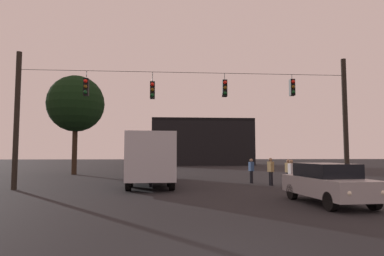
{
  "coord_description": "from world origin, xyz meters",
  "views": [
    {
      "loc": [
        -1.15,
        -6.26,
        1.89
      ],
      "look_at": [
        0.37,
        13.4,
        3.41
      ],
      "focal_mm": 31.21,
      "sensor_mm": 36.0,
      "label": 1
    }
  ],
  "objects": [
    {
      "name": "pedestrian_crossing_left",
      "position": [
        4.32,
        14.99,
        0.88
      ],
      "size": [
        0.3,
        0.39,
        1.57
      ],
      "color": "black",
      "rests_on": "ground"
    },
    {
      "name": "car_near_right",
      "position": [
        4.95,
        6.01,
        0.8
      ],
      "size": [
        2.11,
        4.44,
        1.52
      ],
      "color": "#99999E",
      "rests_on": "ground"
    },
    {
      "name": "overhead_signal_span",
      "position": [
        0.04,
        12.09,
        4.2
      ],
      "size": [
        18.54,
        0.44,
        7.4
      ],
      "color": "black",
      "rests_on": "ground"
    },
    {
      "name": "pedestrian_near_bus",
      "position": [
        -2.03,
        12.96,
        0.99
      ],
      "size": [
        0.33,
        0.41,
        1.74
      ],
      "color": "black",
      "rests_on": "ground"
    },
    {
      "name": "pedestrian_trailing",
      "position": [
        6.19,
        13.45,
        0.87
      ],
      "size": [
        0.31,
        0.4,
        1.55
      ],
      "color": "black",
      "rests_on": "ground"
    },
    {
      "name": "pedestrian_crossing_right",
      "position": [
        5.07,
        13.32,
        0.92
      ],
      "size": [
        0.34,
        0.42,
        1.64
      ],
      "color": "black",
      "rests_on": "ground"
    },
    {
      "name": "tree_left_silhouette",
      "position": [
        -9.51,
        24.97,
        6.47
      ],
      "size": [
        5.18,
        5.18,
        9.09
      ],
      "color": "#2D2116",
      "rests_on": "ground"
    },
    {
      "name": "city_bus",
      "position": [
        -2.17,
        15.34,
        1.87
      ],
      "size": [
        3.06,
        11.11,
        3.0
      ],
      "color": "#B7BCC6",
      "rests_on": "ground"
    },
    {
      "name": "pedestrian_crossing_center",
      "position": [
        5.64,
        11.51,
        0.88
      ],
      "size": [
        0.27,
        0.38,
        1.57
      ],
      "color": "black",
      "rests_on": "ground"
    },
    {
      "name": "corner_building",
      "position": [
        4.78,
        50.25,
        3.8
      ],
      "size": [
        16.44,
        8.69,
        7.6
      ],
      "color": "black",
      "rests_on": "ground"
    },
    {
      "name": "ground_plane",
      "position": [
        0.0,
        24.5,
        0.0
      ],
      "size": [
        168.0,
        168.0,
        0.0
      ],
      "primitive_type": "plane",
      "color": "black",
      "rests_on": "ground"
    }
  ]
}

